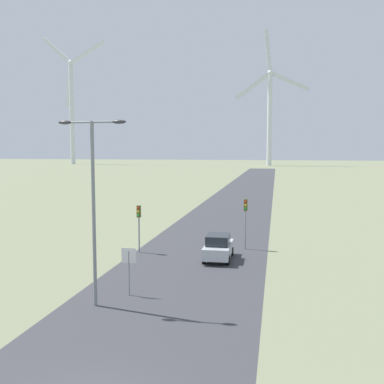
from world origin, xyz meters
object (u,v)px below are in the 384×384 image
at_px(traffic_light_post_near_right, 246,213).
at_px(car_approaching, 218,247).
at_px(streetlamp, 93,189).
at_px(wind_turbine_far_left, 72,102).
at_px(stop_sign_near, 129,262).
at_px(wind_turbine_left, 270,108).
at_px(traffic_light_post_near_left, 139,218).

xyz_separation_m(traffic_light_post_near_right, car_approaching, (-1.64, -3.79, -1.98)).
distance_m(streetlamp, wind_turbine_far_left, 217.02).
distance_m(stop_sign_near, traffic_light_post_near_right, 13.53).
bearing_deg(stop_sign_near, traffic_light_post_near_right, 66.65).
height_order(streetlamp, stop_sign_near, streetlamp).
distance_m(streetlamp, wind_turbine_left, 191.68).
height_order(stop_sign_near, wind_turbine_left, wind_turbine_left).
relative_size(car_approaching, wind_turbine_left, 0.07).
bearing_deg(wind_turbine_far_left, car_approaching, -61.75).
relative_size(car_approaching, wind_turbine_far_left, 0.06).
relative_size(stop_sign_near, traffic_light_post_near_left, 0.72).
xyz_separation_m(traffic_light_post_near_left, wind_turbine_left, (6.46, 178.97, 23.69)).
bearing_deg(stop_sign_near, streetlamp, -122.03).
distance_m(streetlamp, traffic_light_post_near_left, 12.07).
bearing_deg(stop_sign_near, wind_turbine_far_left, 116.29).
height_order(streetlamp, traffic_light_post_near_left, streetlamp).
height_order(streetlamp, wind_turbine_left, wind_turbine_left).
xyz_separation_m(streetlamp, wind_turbine_far_left, (-93.81, 194.03, 25.47)).
bearing_deg(wind_turbine_far_left, traffic_light_post_near_left, -63.13).
relative_size(traffic_light_post_near_right, car_approaching, 0.96).
bearing_deg(streetlamp, wind_turbine_far_left, 115.80).
relative_size(traffic_light_post_near_left, wind_turbine_far_left, 0.06).
height_order(traffic_light_post_near_right, wind_turbine_left, wind_turbine_left).
distance_m(traffic_light_post_near_right, wind_turbine_far_left, 207.85).
height_order(traffic_light_post_near_right, car_approaching, traffic_light_post_near_right).
relative_size(traffic_light_post_near_right, wind_turbine_left, 0.06).
bearing_deg(car_approaching, stop_sign_near, -113.29).
bearing_deg(wind_turbine_left, streetlamp, -91.54).
bearing_deg(traffic_light_post_near_right, stop_sign_near, -113.35).
bearing_deg(car_approaching, wind_turbine_far_left, 118.25).
height_order(stop_sign_near, traffic_light_post_near_left, traffic_light_post_near_left).
relative_size(stop_sign_near, wind_turbine_left, 0.04).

